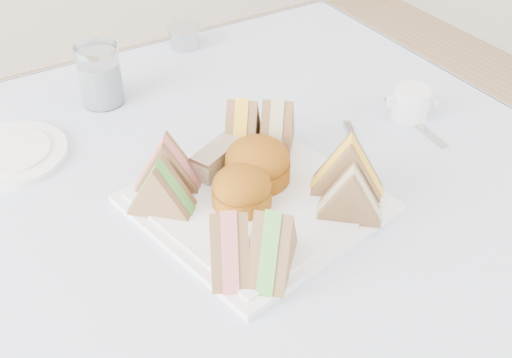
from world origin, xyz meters
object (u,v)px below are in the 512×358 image
creamer_jug (411,103)px  water_glass (100,75)px  table (250,337)px  serving_plate (256,203)px

creamer_jug → water_glass: bearing=157.7°
table → water_glass: (-0.11, 0.34, 0.43)m
table → creamer_jug: (0.33, 0.01, 0.40)m
serving_plate → table: bearing=57.4°
creamer_jug → table: bearing=-164.0°
water_glass → table: bearing=-72.5°
water_glass → creamer_jug: (0.44, -0.33, -0.03)m
table → water_glass: size_ratio=8.16×
table → water_glass: water_glass is taller
serving_plate → creamer_jug: 0.36m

